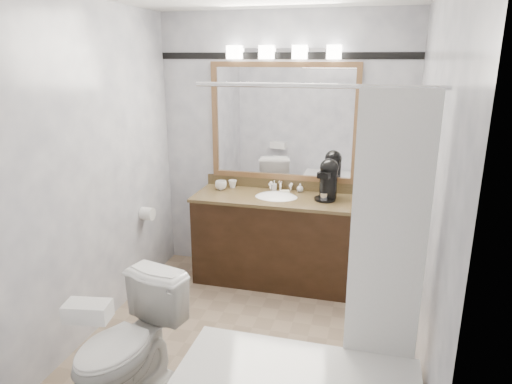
{
  "coord_description": "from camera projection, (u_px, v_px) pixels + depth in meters",
  "views": [
    {
      "loc": [
        0.84,
        -2.93,
        2.1
      ],
      "look_at": [
        -0.02,
        0.35,
        1.09
      ],
      "focal_mm": 32.0,
      "sensor_mm": 36.0,
      "label": 1
    }
  ],
  "objects": [
    {
      "name": "coffee_maker",
      "position": [
        328.0,
        178.0,
        4.1
      ],
      "size": [
        0.2,
        0.24,
        0.37
      ],
      "rotation": [
        0.0,
        0.0,
        -0.31
      ],
      "color": "black",
      "rests_on": "vanity"
    },
    {
      "name": "cup_right",
      "position": [
        233.0,
        184.0,
        4.49
      ],
      "size": [
        0.09,
        0.09,
        0.08
      ],
      "primitive_type": "imported",
      "rotation": [
        0.0,
        0.0,
        -0.07
      ],
      "color": "white",
      "rests_on": "vanity"
    },
    {
      "name": "soap_bottle_a",
      "position": [
        274.0,
        186.0,
        4.4
      ],
      "size": [
        0.05,
        0.05,
        0.1
      ],
      "primitive_type": "imported",
      "rotation": [
        0.0,
        0.0,
        0.13
      ],
      "color": "white",
      "rests_on": "vanity"
    },
    {
      "name": "soap_bar",
      "position": [
        285.0,
        192.0,
        4.31
      ],
      "size": [
        0.1,
        0.08,
        0.03
      ],
      "primitive_type": "cube",
      "rotation": [
        0.0,
        0.0,
        0.29
      ],
      "color": "beige",
      "rests_on": "vanity"
    },
    {
      "name": "soap_bottle_b",
      "position": [
        300.0,
        188.0,
        4.35
      ],
      "size": [
        0.07,
        0.07,
        0.08
      ],
      "primitive_type": "imported",
      "rotation": [
        0.0,
        0.0,
        -0.06
      ],
      "color": "white",
      "rests_on": "vanity"
    },
    {
      "name": "tissue_box",
      "position": [
        88.0,
        311.0,
        2.37
      ],
      "size": [
        0.25,
        0.16,
        0.1
      ],
      "primitive_type": "cube",
      "rotation": [
        0.0,
        0.0,
        0.17
      ],
      "color": "white",
      "rests_on": "toilet"
    },
    {
      "name": "cup_left",
      "position": [
        221.0,
        185.0,
        4.42
      ],
      "size": [
        0.12,
        0.12,
        0.09
      ],
      "primitive_type": "imported",
      "rotation": [
        0.0,
        0.0,
        0.09
      ],
      "color": "white",
      "rests_on": "vanity"
    },
    {
      "name": "vanity_light_bar",
      "position": [
        283.0,
        52.0,
        4.04
      ],
      "size": [
        1.02,
        0.14,
        0.12
      ],
      "color": "silver",
      "rests_on": "room"
    },
    {
      "name": "room",
      "position": [
        246.0,
        183.0,
        3.16
      ],
      "size": [
        2.42,
        2.62,
        2.52
      ],
      "color": "gray",
      "rests_on": "ground"
    },
    {
      "name": "mirror",
      "position": [
        283.0,
        122.0,
        4.28
      ],
      "size": [
        1.4,
        0.04,
        1.1
      ],
      "color": "olive",
      "rests_on": "room"
    },
    {
      "name": "accent_stripe",
      "position": [
        285.0,
        56.0,
        4.11
      ],
      "size": [
        2.4,
        0.01,
        0.06
      ],
      "primitive_type": "cube",
      "color": "black",
      "rests_on": "room"
    },
    {
      "name": "vanity",
      "position": [
        276.0,
        237.0,
        4.33
      ],
      "size": [
        1.53,
        0.58,
        0.97
      ],
      "color": "black",
      "rests_on": "ground"
    },
    {
      "name": "toilet",
      "position": [
        128.0,
        345.0,
        2.81
      ],
      "size": [
        0.6,
        0.84,
        0.77
      ],
      "primitive_type": "imported",
      "rotation": [
        0.0,
        0.0,
        -0.25
      ],
      "color": "white",
      "rests_on": "ground"
    },
    {
      "name": "tp_roll",
      "position": [
        147.0,
        214.0,
        4.21
      ],
      "size": [
        0.11,
        0.12,
        0.12
      ],
      "primitive_type": "cylinder",
      "rotation": [
        0.0,
        1.57,
        0.0
      ],
      "color": "white",
      "rests_on": "room"
    }
  ]
}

